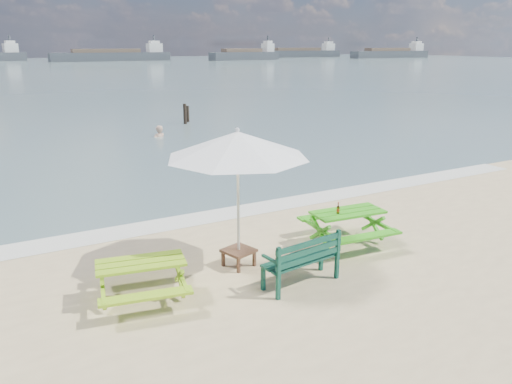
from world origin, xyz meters
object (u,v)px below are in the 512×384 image
picnic_table_left (142,281)px  park_bench (301,269)px  beer_bottle (338,210)px  side_table (239,257)px  swimmer (159,145)px  picnic_table_right (347,228)px  patio_umbrella (238,145)px

picnic_table_left → park_bench: 2.77m
park_bench → beer_bottle: size_ratio=6.25×
side_table → swimmer: (3.18, 14.44, -0.59)m
picnic_table_right → swimmer: 14.58m
picnic_table_left → swimmer: 15.73m
picnic_table_left → park_bench: bearing=-17.1°
picnic_table_left → patio_umbrella: (2.02, 0.39, 2.06)m
picnic_table_left → side_table: (2.02, 0.39, -0.15)m
picnic_table_left → swimmer: (5.20, 14.83, -0.74)m
park_bench → patio_umbrella: bearing=117.6°
picnic_table_right → swimmer: bearing=87.6°
side_table → patio_umbrella: bearing=0.0°
patio_umbrella → beer_bottle: (2.27, -0.13, -1.58)m
park_bench → side_table: park_bench is taller
swimmer → beer_bottle: bearing=-93.6°
side_table → swimmer: bearing=77.6°
picnic_table_right → beer_bottle: bearing=-176.4°
side_table → beer_bottle: bearing=-3.2°
picnic_table_right → beer_bottle: 0.55m
picnic_table_left → patio_umbrella: patio_umbrella is taller
side_table → swimmer: swimmer is taller
picnic_table_left → patio_umbrella: 2.91m
picnic_table_right → picnic_table_left: bearing=-176.5°
beer_bottle → swimmer: beer_bottle is taller
picnic_table_right → side_table: (-2.56, 0.11, -0.17)m
picnic_table_left → beer_bottle: beer_bottle is taller
side_table → patio_umbrella: (0.00, 0.00, 2.22)m
picnic_table_left → swimmer: bearing=70.7°
swimmer → patio_umbrella: bearing=-102.4°
picnic_table_left → picnic_table_right: size_ratio=1.00×
swimmer → picnic_table_right: bearing=-92.4°
side_table → patio_umbrella: size_ratio=0.20×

